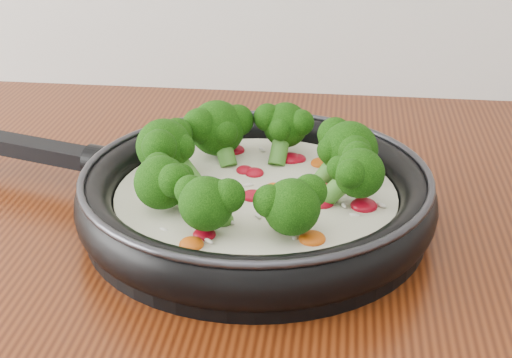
# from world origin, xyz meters

# --- Properties ---
(skillet) EXTENTS (0.57, 0.43, 0.10)m
(skillet) POSITION_xyz_m (-0.07, 1.08, 0.94)
(skillet) COLOR black
(skillet) RESTS_ON counter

